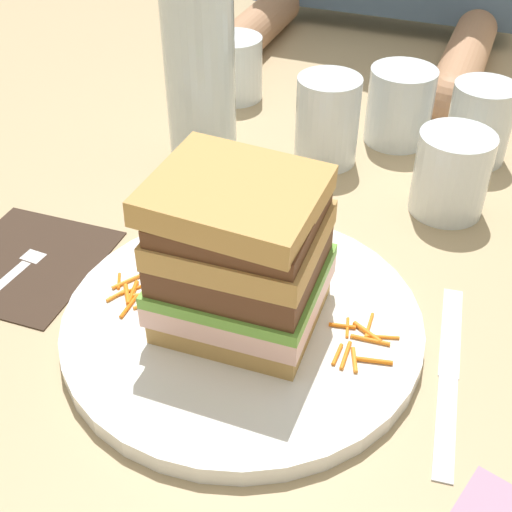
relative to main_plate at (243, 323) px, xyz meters
name	(u,v)px	position (x,y,z in m)	size (l,w,h in m)	color
ground_plane	(236,313)	(-0.01, 0.02, -0.01)	(3.00, 3.00, 0.00)	tan
main_plate	(243,323)	(0.00, 0.00, 0.00)	(0.29, 0.29, 0.02)	white
sandwich	(241,256)	(0.00, 0.00, 0.07)	(0.13, 0.12, 0.13)	tan
carrot_shred_0	(127,281)	(-0.11, 0.00, 0.01)	(0.00, 0.00, 0.03)	orange
carrot_shred_1	(129,306)	(-0.09, -0.03, 0.01)	(0.00, 0.00, 0.03)	orange
carrot_shred_2	(127,291)	(-0.10, -0.01, 0.01)	(0.00, 0.00, 0.03)	orange
carrot_shred_3	(144,304)	(-0.08, -0.02, 0.01)	(0.00, 0.00, 0.02)	orange
carrot_shred_4	(147,294)	(-0.08, -0.01, 0.01)	(0.00, 0.00, 0.03)	orange
carrot_shred_5	(133,293)	(-0.10, -0.01, 0.01)	(0.00, 0.00, 0.03)	orange
carrot_shred_6	(127,294)	(-0.10, -0.01, 0.01)	(0.00, 0.00, 0.02)	orange
carrot_shred_7	(161,288)	(-0.08, 0.00, 0.01)	(0.00, 0.00, 0.02)	orange
carrot_shred_8	(119,281)	(-0.11, 0.00, 0.01)	(0.00, 0.00, 0.02)	orange
carrot_shred_9	(117,295)	(-0.11, -0.02, 0.01)	(0.00, 0.00, 0.02)	orange
carrot_shred_10	(342,325)	(0.08, 0.02, 0.01)	(0.00, 0.00, 0.02)	orange
carrot_shred_11	(346,330)	(0.08, 0.01, 0.01)	(0.00, 0.00, 0.02)	orange
carrot_shred_12	(354,360)	(0.10, -0.02, 0.01)	(0.00, 0.00, 0.02)	orange
carrot_shred_13	(370,340)	(0.10, 0.01, 0.01)	(0.00, 0.00, 0.03)	orange
carrot_shred_14	(337,354)	(0.08, -0.01, 0.01)	(0.00, 0.00, 0.02)	orange
carrot_shred_15	(369,325)	(0.10, 0.03, 0.01)	(0.00, 0.00, 0.03)	orange
carrot_shred_16	(346,355)	(0.09, -0.01, 0.01)	(0.00, 0.00, 0.03)	orange
carrot_shred_17	(366,335)	(0.10, 0.01, 0.01)	(0.00, 0.00, 0.03)	orange
carrot_shred_18	(374,361)	(0.11, -0.01, 0.01)	(0.00, 0.00, 0.03)	orange
carrot_shred_19	(383,336)	(0.11, 0.02, 0.01)	(0.00, 0.00, 0.03)	orange
napkin_dark	(27,262)	(-0.22, 0.01, -0.01)	(0.13, 0.14, 0.00)	#38281E
fork	(10,273)	(-0.22, -0.01, 0.00)	(0.02, 0.17, 0.00)	silver
knife	(448,378)	(0.17, 0.01, -0.01)	(0.04, 0.20, 0.00)	silver
juice_glass	(451,176)	(0.13, 0.24, 0.03)	(0.07, 0.07, 0.09)	white
water_bottle	(198,38)	(-0.15, 0.25, 0.13)	(0.08, 0.08, 0.31)	silver
empty_tumbler_0	(327,121)	(-0.02, 0.29, 0.04)	(0.07, 0.07, 0.10)	silver
empty_tumbler_1	(234,68)	(-0.18, 0.41, 0.03)	(0.07, 0.07, 0.08)	silver
empty_tumbler_2	(400,106)	(0.05, 0.37, 0.04)	(0.08, 0.08, 0.09)	silver
empty_tumbler_3	(479,123)	(0.14, 0.36, 0.04)	(0.07, 0.07, 0.09)	silver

